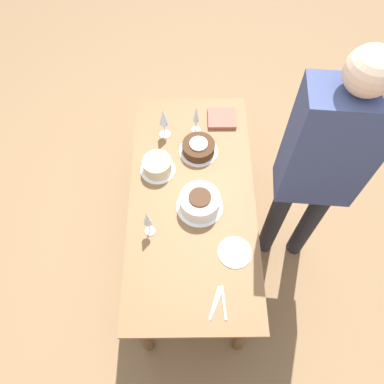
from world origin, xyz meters
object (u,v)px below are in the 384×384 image
cake_center_white (200,202)px  wine_glass_extra (147,219)px  cake_front_chocolate (199,148)px  wine_glass_near (196,115)px  person_cutting (321,165)px  cake_back_decorated (157,166)px  wine_glass_far (164,118)px

cake_center_white → wine_glass_extra: wine_glass_extra is taller
cake_front_chocolate → wine_glass_near: bearing=4.4°
cake_center_white → person_cutting: person_cutting is taller
cake_front_chocolate → cake_center_white: bearing=179.9°
cake_center_white → cake_front_chocolate: (0.39, -0.00, -0.02)m
cake_back_decorated → wine_glass_near: size_ratio=1.00×
cake_center_white → wine_glass_extra: (-0.15, 0.27, 0.09)m
wine_glass_extra → person_cutting: bearing=-76.7°
person_cutting → cake_center_white: bearing=10.9°
wine_glass_far → wine_glass_extra: 0.68m
cake_back_decorated → wine_glass_near: wine_glass_near is taller
cake_front_chocolate → person_cutting: (-0.33, -0.61, 0.29)m
cake_back_decorated → wine_glass_extra: wine_glass_extra is taller
cake_center_white → wine_glass_far: wine_glass_far is taller
cake_front_chocolate → cake_back_decorated: cake_back_decorated is taller
wine_glass_far → person_cutting: bearing=-119.9°
cake_front_chocolate → wine_glass_extra: size_ratio=1.15×
cake_front_chocolate → wine_glass_extra: bearing=153.0°
cake_back_decorated → wine_glass_near: 0.40m
wine_glass_near → wine_glass_far: size_ratio=0.94×
cake_center_white → wine_glass_near: size_ratio=1.26×
cake_back_decorated → wine_glass_near: bearing=-37.2°
cake_back_decorated → wine_glass_extra: bearing=176.0°
cake_front_chocolate → cake_back_decorated: bearing=119.0°
cake_front_chocolate → wine_glass_extra: wine_glass_extra is taller
wine_glass_far → wine_glass_extra: (-0.68, 0.06, -0.00)m
wine_glass_near → wine_glass_extra: bearing=159.8°
wine_glass_far → wine_glass_extra: size_ratio=1.06×
cake_front_chocolate → person_cutting: size_ratio=0.14×
wine_glass_near → wine_glass_far: (-0.03, 0.20, 0.01)m
wine_glass_near → wine_glass_extra: (-0.71, 0.26, 0.01)m
cake_back_decorated → wine_glass_extra: size_ratio=1.00×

